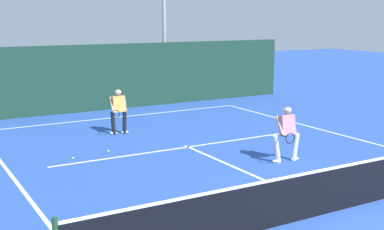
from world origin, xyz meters
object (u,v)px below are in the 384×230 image
Objects in this scene: player_near at (287,132)px; light_pole at (164,0)px; tennis_ball at (108,151)px; tennis_ball_extra at (73,158)px; player_far at (118,110)px.

player_near is 12.50m from light_pole.
tennis_ball_extra is at bearing -169.60° from tennis_ball.
player_near is 1.01× the size of player_far.
player_near is 23.61× the size of tennis_ball_extra.
player_far reaches higher than tennis_ball_extra.
light_pole reaches higher than player_near.
player_near is at bearing -41.06° from tennis_ball.
tennis_ball and tennis_ball_extra have the same top height.
tennis_ball is (-1.21, -2.13, -0.81)m from player_far.
player_near is 23.61× the size of tennis_ball.
player_far is 23.48× the size of tennis_ball.
player_far is at bearing -56.51° from player_near.
tennis_ball is 1.00× the size of tennis_ball_extra.
tennis_ball is at bearing 10.40° from tennis_ball_extra.
light_pole is at bearing 49.29° from tennis_ball_extra.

